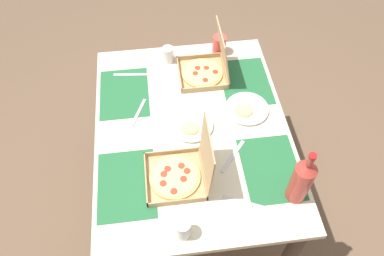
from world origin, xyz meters
TOP-DOWN VIEW (x-y plane):
  - ground_plane at (0.00, 0.00)m, footprint 6.00×6.00m
  - dining_table at (0.00, 0.00)m, footprint 1.25×0.97m
  - placemat_near_left at (-0.28, -0.33)m, footprint 0.36×0.26m
  - placemat_near_right at (0.28, -0.33)m, footprint 0.36×0.26m
  - placemat_far_left at (-0.28, 0.33)m, footprint 0.36×0.26m
  - placemat_far_right at (0.28, 0.33)m, footprint 0.36×0.26m
  - pizza_box_edge_far at (-0.37, 0.13)m, footprint 0.26×0.26m
  - pizza_box_corner_left at (0.27, -0.08)m, footprint 0.27×0.29m
  - plate_near_left at (-0.08, 0.30)m, footprint 0.22×0.22m
  - plate_far_left at (-0.01, -0.00)m, footprint 0.22×0.22m
  - soda_bottle at (0.43, 0.40)m, footprint 0.09×0.09m
  - cup_red at (-0.55, 0.23)m, footprint 0.08×0.08m
  - cup_clear_left at (-0.51, -0.07)m, footprint 0.07×0.07m
  - cup_clear_right at (0.54, -0.11)m, footprint 0.07×0.07m
  - knife_by_far_left at (0.19, 0.17)m, footprint 0.17×0.15m
  - fork_by_far_right at (-0.13, -0.26)m, footprint 0.18×0.09m
  - fork_by_near_right at (0.43, 0.17)m, footprint 0.09×0.18m
  - knife_by_near_left at (-0.41, -0.29)m, footprint 0.04×0.21m

SIDE VIEW (x-z plane):
  - ground_plane at x=0.00m, z-range 0.00..0.00m
  - dining_table at x=0.00m, z-range 0.26..1.03m
  - placemat_near_left at x=-0.28m, z-range 0.77..0.77m
  - placemat_near_right at x=0.28m, z-range 0.77..0.77m
  - placemat_far_left at x=-0.28m, z-range 0.77..0.77m
  - placemat_far_right at x=0.28m, z-range 0.77..0.77m
  - knife_by_far_left at x=0.19m, z-range 0.77..0.78m
  - fork_by_far_right at x=-0.13m, z-range 0.77..0.78m
  - fork_by_near_right at x=0.43m, z-range 0.77..0.78m
  - knife_by_near_left at x=-0.41m, z-range 0.77..0.78m
  - plate_far_left at x=-0.01m, z-range 0.77..0.80m
  - plate_near_left at x=-0.08m, z-range 0.77..0.80m
  - pizza_box_edge_far at x=-0.37m, z-range 0.67..0.97m
  - cup_clear_left at x=-0.51m, z-range 0.77..0.86m
  - pizza_box_corner_left at x=0.27m, z-range 0.67..0.97m
  - cup_clear_right at x=0.54m, z-range 0.77..0.87m
  - cup_red at x=-0.55m, z-range 0.77..0.88m
  - soda_bottle at x=0.43m, z-range 0.74..1.07m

